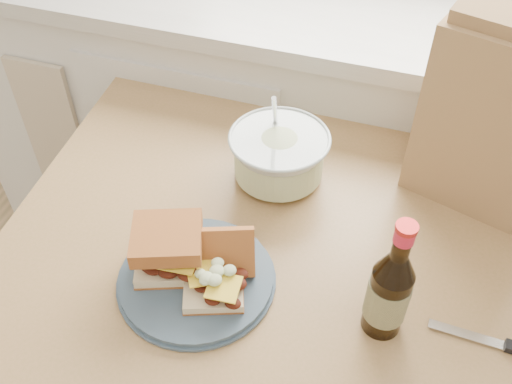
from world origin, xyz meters
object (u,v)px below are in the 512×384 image
(dining_table, at_px, (256,282))
(plate, at_px, (196,278))
(coleslaw_bowl, at_px, (279,157))
(paper_bag, at_px, (505,117))
(beer_bottle, at_px, (389,291))

(dining_table, relative_size, plate, 3.86)
(coleslaw_bowl, height_order, paper_bag, paper_bag)
(dining_table, distance_m, paper_bag, 0.55)
(paper_bag, bearing_deg, coleslaw_bowl, -149.24)
(dining_table, bearing_deg, beer_bottle, -25.98)
(paper_bag, bearing_deg, beer_bottle, -92.46)
(dining_table, xyz_separation_m, beer_bottle, (0.24, -0.09, 0.20))
(coleslaw_bowl, xyz_separation_m, paper_bag, (0.39, 0.10, 0.12))
(plate, xyz_separation_m, coleslaw_bowl, (0.06, 0.30, 0.04))
(dining_table, xyz_separation_m, plate, (-0.07, -0.11, 0.12))
(coleslaw_bowl, distance_m, beer_bottle, 0.38)
(plate, height_order, paper_bag, paper_bag)
(dining_table, distance_m, beer_bottle, 0.33)
(beer_bottle, bearing_deg, coleslaw_bowl, 143.78)
(dining_table, bearing_deg, plate, -127.05)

